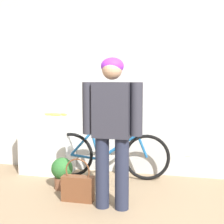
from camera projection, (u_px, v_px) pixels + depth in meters
name	position (u px, v px, depth m)	size (l,w,h in m)	color
wall_back	(149.00, 82.00, 4.30)	(8.00, 0.07, 2.60)	silver
side_shelf	(48.00, 144.00, 4.46)	(0.70, 0.43, 0.82)	white
person	(112.00, 122.00, 3.16)	(0.62, 0.23, 1.56)	#23283D
bicycle	(108.00, 154.00, 4.19)	(1.64, 0.46, 0.69)	black
banana	(56.00, 114.00, 4.41)	(0.37, 0.10, 0.04)	#EAD64C
handbag	(78.00, 187.00, 3.43)	(0.35, 0.12, 0.48)	brown
potted_plant	(62.00, 171.00, 3.81)	(0.26, 0.26, 0.38)	brown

